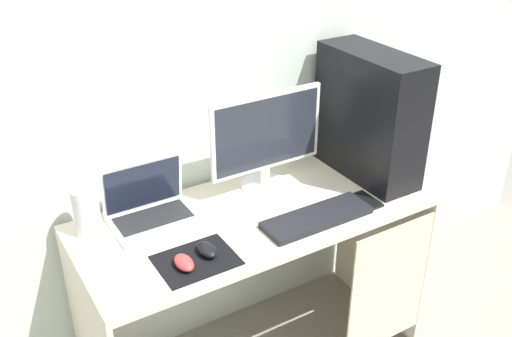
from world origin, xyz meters
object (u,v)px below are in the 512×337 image
keyboard (317,218)px  speaker (87,211)px  laptop (151,208)px  pc_tower (369,115)px  mouse_left (207,250)px  cell_phone (366,200)px  mouse_right (184,263)px  monitor (266,140)px

keyboard → speaker: bearing=154.4°
laptop → speaker: laptop is taller
pc_tower → keyboard: pc_tower is taller
speaker → mouse_left: (0.30, -0.33, -0.07)m
speaker → cell_phone: speaker is taller
speaker → cell_phone: (0.98, -0.35, -0.08)m
mouse_left → mouse_right: size_ratio=1.00×
mouse_left → mouse_right: same height
pc_tower → laptop: (-0.91, 0.13, -0.22)m
laptop → keyboard: laptop is taller
pc_tower → cell_phone: pc_tower is taller
pc_tower → monitor: pc_tower is taller
pc_tower → keyboard: (-0.39, -0.20, -0.25)m
mouse_left → keyboard: bearing=-2.6°
pc_tower → keyboard: bearing=-153.0°
speaker → mouse_right: bearing=-60.6°
pc_tower → laptop: pc_tower is taller
keyboard → mouse_right: mouse_right is taller
laptop → mouse_right: laptop is taller
pc_tower → mouse_left: 0.89m
laptop → mouse_right: (-0.02, -0.33, -0.02)m
monitor → mouse_left: 0.53m
mouse_right → monitor: bearing=31.5°
monitor → speaker: bearing=176.1°
laptop → speaker: bearing=173.4°
laptop → keyboard: 0.61m
keyboard → mouse_left: 0.44m
monitor → mouse_right: 0.62m
speaker → keyboard: 0.82m
mouse_left → laptop: bearing=103.4°
monitor → cell_phone: size_ratio=3.70×
monitor → keyboard: (0.03, -0.30, -0.20)m
laptop → mouse_right: 0.33m
monitor → speaker: (-0.71, 0.05, -0.12)m
speaker → mouse_right: 0.42m
keyboard → pc_tower: bearing=27.0°
laptop → mouse_left: bearing=-76.6°
speaker → mouse_right: speaker is taller
keyboard → mouse_left: bearing=177.4°
monitor → keyboard: bearing=-84.4°
pc_tower → laptop: size_ratio=1.67×
mouse_left → monitor: bearing=34.7°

